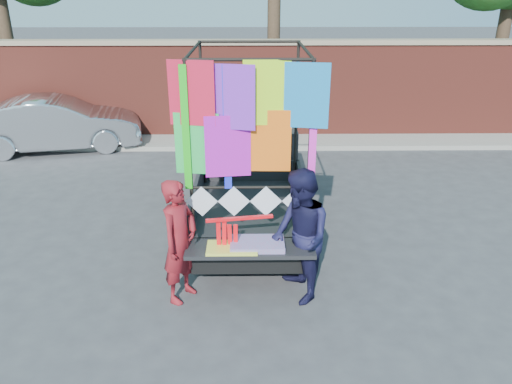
{
  "coord_description": "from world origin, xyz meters",
  "views": [
    {
      "loc": [
        0.32,
        -6.46,
        3.96
      ],
      "look_at": [
        0.4,
        -0.09,
        1.29
      ],
      "focal_mm": 35.0,
      "sensor_mm": 36.0,
      "label": 1
    }
  ],
  "objects_px": {
    "woman": "(180,241)",
    "pickup_truck": "(250,172)",
    "man": "(300,237)",
    "sedan": "(57,124)"
  },
  "relations": [
    {
      "from": "woman",
      "to": "pickup_truck",
      "type": "bearing_deg",
      "value": 8.69
    },
    {
      "from": "woman",
      "to": "man",
      "type": "distance_m",
      "value": 1.57
    },
    {
      "from": "woman",
      "to": "man",
      "type": "xyz_separation_m",
      "value": [
        1.57,
        -0.0,
        0.06
      ]
    },
    {
      "from": "pickup_truck",
      "to": "sedan",
      "type": "relative_size",
      "value": 1.21
    },
    {
      "from": "pickup_truck",
      "to": "sedan",
      "type": "height_order",
      "value": "pickup_truck"
    },
    {
      "from": "sedan",
      "to": "woman",
      "type": "xyz_separation_m",
      "value": [
        3.96,
        -6.61,
        0.18
      ]
    },
    {
      "from": "pickup_truck",
      "to": "man",
      "type": "xyz_separation_m",
      "value": [
        0.65,
        -2.76,
        0.12
      ]
    },
    {
      "from": "woman",
      "to": "man",
      "type": "height_order",
      "value": "man"
    },
    {
      "from": "man",
      "to": "pickup_truck",
      "type": "bearing_deg",
      "value": 179.37
    },
    {
      "from": "pickup_truck",
      "to": "man",
      "type": "height_order",
      "value": "pickup_truck"
    }
  ]
}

